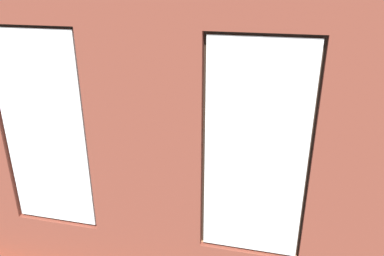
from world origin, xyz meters
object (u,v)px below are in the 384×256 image
at_px(cup_ceramic, 195,152).
at_px(tv_flatscreen, 53,97).
at_px(remote_gray, 191,150).
at_px(potted_plant_by_left_couch, 332,140).
at_px(couch_left, 373,195).
at_px(couch_by_window, 127,214).
at_px(remote_black, 183,146).
at_px(potted_plant_between_couches, 232,215).
at_px(coffee_table, 191,154).
at_px(table_plant_small, 214,142).
at_px(media_console, 58,131).
at_px(papasan_chair, 222,114).
at_px(candle_jar, 165,149).
at_px(potted_plant_foreground_right, 102,90).
at_px(potted_plant_near_tv, 50,135).

xyz_separation_m(cup_ceramic, tv_flatscreen, (2.90, -0.71, 0.48)).
relative_size(remote_gray, potted_plant_by_left_couch, 0.26).
bearing_deg(cup_ceramic, tv_flatscreen, -13.76).
height_order(couch_left, remote_gray, couch_left).
relative_size(couch_by_window, remote_black, 10.41).
bearing_deg(potted_plant_between_couches, remote_gray, -61.51).
bearing_deg(remote_gray, coffee_table, 14.26).
relative_size(remote_gray, potted_plant_between_couches, 0.16).
distance_m(table_plant_small, media_console, 3.21).
bearing_deg(couch_by_window, papasan_chair, -100.19).
distance_m(couch_by_window, candle_jar, 1.60).
bearing_deg(table_plant_small, cup_ceramic, 48.17).
bearing_deg(couch_by_window, remote_gray, -103.80).
distance_m(candle_jar, table_plant_small, 0.81).
height_order(table_plant_small, tv_flatscreen, tv_flatscreen).
bearing_deg(couch_by_window, tv_flatscreen, -43.99).
xyz_separation_m(couch_by_window, potted_plant_between_couches, (-1.33, -0.05, 0.18)).
distance_m(table_plant_small, papasan_chair, 1.71).
xyz_separation_m(potted_plant_by_left_couch, potted_plant_foreground_right, (4.82, -1.00, 0.28)).
xyz_separation_m(remote_gray, remote_black, (0.16, -0.11, 0.00)).
bearing_deg(media_console, potted_plant_between_couches, 148.80).
distance_m(remote_black, potted_plant_near_tv, 2.19).
relative_size(coffee_table, tv_flatscreen, 1.14).
xyz_separation_m(coffee_table, table_plant_small, (-0.36, -0.16, 0.18)).
xyz_separation_m(couch_left, tv_flatscreen, (5.51, -1.09, 0.66)).
bearing_deg(couch_left, table_plant_small, -110.17).
relative_size(cup_ceramic, potted_plant_by_left_couch, 0.15).
relative_size(remote_gray, tv_flatscreen, 0.15).
relative_size(couch_by_window, papasan_chair, 1.66).
distance_m(tv_flatscreen, potted_plant_between_couches, 4.37).
height_order(cup_ceramic, remote_gray, cup_ceramic).
relative_size(candle_jar, papasan_chair, 0.09).
bearing_deg(potted_plant_near_tv, remote_gray, -168.65).
bearing_deg(candle_jar, potted_plant_foreground_right, -44.76).
bearing_deg(couch_left, media_console, -105.36).
height_order(remote_black, potted_plant_near_tv, potted_plant_near_tv).
xyz_separation_m(potted_plant_by_left_couch, potted_plant_near_tv, (4.57, 1.42, 0.25)).
height_order(papasan_chair, potted_plant_by_left_couch, papasan_chair).
xyz_separation_m(couch_by_window, media_console, (2.38, -2.30, -0.04)).
distance_m(couch_left, papasan_chair, 3.44).
distance_m(papasan_chair, potted_plant_between_couches, 3.60).
relative_size(couch_by_window, table_plant_small, 7.33).
xyz_separation_m(papasan_chair, potted_plant_near_tv, (2.48, 2.31, 0.27)).
distance_m(remote_gray, potted_plant_foreground_right, 3.20).
distance_m(papasan_chair, potted_plant_by_left_couch, 2.27).
height_order(couch_left, potted_plant_by_left_couch, couch_left).
height_order(couch_left, cup_ceramic, couch_left).
xyz_separation_m(media_console, potted_plant_foreground_right, (-0.29, -1.39, 0.44)).
xyz_separation_m(remote_gray, potted_plant_near_tv, (2.26, 0.45, 0.25)).
height_order(couch_by_window, table_plant_small, couch_by_window).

